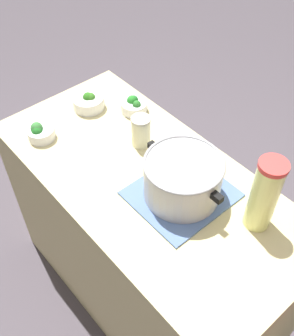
{
  "coord_description": "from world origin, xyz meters",
  "views": [
    {
      "loc": [
        0.8,
        -0.68,
        2.07
      ],
      "look_at": [
        0.0,
        0.0,
        0.95
      ],
      "focal_mm": 44.38,
      "sensor_mm": 36.0,
      "label": 1
    }
  ],
  "objects_px": {
    "broccoli_bowl_center": "(89,101)",
    "cooking_pot": "(183,178)",
    "broccoli_bowl_back": "(134,105)",
    "broccoli_bowl_front": "(40,132)",
    "mason_jar": "(141,131)",
    "lemonade_pitcher": "(264,195)"
  },
  "relations": [
    {
      "from": "broccoli_bowl_center",
      "to": "cooking_pot",
      "type": "bearing_deg",
      "value": -3.64
    },
    {
      "from": "cooking_pot",
      "to": "broccoli_bowl_back",
      "type": "xyz_separation_m",
      "value": [
        -0.49,
        0.18,
        -0.06
      ]
    },
    {
      "from": "cooking_pot",
      "to": "broccoli_bowl_front",
      "type": "height_order",
      "value": "cooking_pot"
    },
    {
      "from": "broccoli_bowl_back",
      "to": "broccoli_bowl_front",
      "type": "bearing_deg",
      "value": -105.69
    },
    {
      "from": "cooking_pot",
      "to": "broccoli_bowl_front",
      "type": "xyz_separation_m",
      "value": [
        -0.6,
        -0.23,
        -0.06
      ]
    },
    {
      "from": "broccoli_bowl_center",
      "to": "broccoli_bowl_front",
      "type": "bearing_deg",
      "value": -82.63
    },
    {
      "from": "broccoli_bowl_center",
      "to": "mason_jar",
      "type": "bearing_deg",
      "value": 4.19
    },
    {
      "from": "lemonade_pitcher",
      "to": "broccoli_bowl_center",
      "type": "xyz_separation_m",
      "value": [
        -0.89,
        -0.07,
        -0.11
      ]
    },
    {
      "from": "lemonade_pitcher",
      "to": "mason_jar",
      "type": "bearing_deg",
      "value": -175.22
    },
    {
      "from": "broccoli_bowl_front",
      "to": "broccoli_bowl_center",
      "type": "xyz_separation_m",
      "value": [
        -0.03,
        0.27,
        0.0
      ]
    },
    {
      "from": "cooking_pot",
      "to": "lemonade_pitcher",
      "type": "distance_m",
      "value": 0.28
    },
    {
      "from": "broccoli_bowl_front",
      "to": "broccoli_bowl_back",
      "type": "relative_size",
      "value": 0.97
    },
    {
      "from": "lemonade_pitcher",
      "to": "mason_jar",
      "type": "relative_size",
      "value": 2.19
    },
    {
      "from": "lemonade_pitcher",
      "to": "broccoli_bowl_back",
      "type": "distance_m",
      "value": 0.75
    },
    {
      "from": "broccoli_bowl_front",
      "to": "broccoli_bowl_center",
      "type": "bearing_deg",
      "value": 97.37
    },
    {
      "from": "mason_jar",
      "to": "broccoli_bowl_center",
      "type": "height_order",
      "value": "mason_jar"
    },
    {
      "from": "lemonade_pitcher",
      "to": "broccoli_bowl_front",
      "type": "bearing_deg",
      "value": -158.32
    },
    {
      "from": "broccoli_bowl_center",
      "to": "broccoli_bowl_back",
      "type": "relative_size",
      "value": 1.2
    },
    {
      "from": "broccoli_bowl_front",
      "to": "broccoli_bowl_back",
      "type": "height_order",
      "value": "broccoli_bowl_front"
    },
    {
      "from": "mason_jar",
      "to": "broccoli_bowl_center",
      "type": "relative_size",
      "value": 0.96
    },
    {
      "from": "lemonade_pitcher",
      "to": "mason_jar",
      "type": "height_order",
      "value": "lemonade_pitcher"
    },
    {
      "from": "lemonade_pitcher",
      "to": "broccoli_bowl_back",
      "type": "height_order",
      "value": "lemonade_pitcher"
    }
  ]
}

